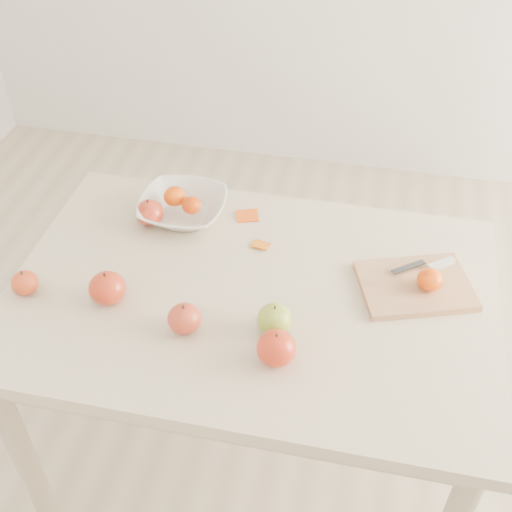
# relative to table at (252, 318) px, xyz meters

# --- Properties ---
(ground) EXTENTS (3.50, 3.50, 0.00)m
(ground) POSITION_rel_table_xyz_m (0.00, 0.00, -0.65)
(ground) COLOR #C6B293
(ground) RESTS_ON ground
(table) EXTENTS (1.20, 0.80, 0.75)m
(table) POSITION_rel_table_xyz_m (0.00, 0.00, 0.00)
(table) COLOR beige
(table) RESTS_ON ground
(cutting_board) EXTENTS (0.32, 0.27, 0.02)m
(cutting_board) POSITION_rel_table_xyz_m (0.39, 0.09, 0.11)
(cutting_board) COLOR #AC7F56
(cutting_board) RESTS_ON table
(board_tangerine) EXTENTS (0.06, 0.06, 0.05)m
(board_tangerine) POSITION_rel_table_xyz_m (0.42, 0.08, 0.14)
(board_tangerine) COLOR #E74808
(board_tangerine) RESTS_ON cutting_board
(fruit_bowl) EXTENTS (0.24, 0.24, 0.06)m
(fruit_bowl) POSITION_rel_table_xyz_m (-0.25, 0.25, 0.13)
(fruit_bowl) COLOR silver
(fruit_bowl) RESTS_ON table
(bowl_tangerine_near) EXTENTS (0.06, 0.06, 0.05)m
(bowl_tangerine_near) POSITION_rel_table_xyz_m (-0.28, 0.26, 0.16)
(bowl_tangerine_near) COLOR #DB6107
(bowl_tangerine_near) RESTS_ON fruit_bowl
(bowl_tangerine_far) EXTENTS (0.05, 0.05, 0.05)m
(bowl_tangerine_far) POSITION_rel_table_xyz_m (-0.22, 0.23, 0.15)
(bowl_tangerine_far) COLOR #CB4207
(bowl_tangerine_far) RESTS_ON fruit_bowl
(orange_peel_a) EXTENTS (0.07, 0.06, 0.01)m
(orange_peel_a) POSITION_rel_table_xyz_m (-0.07, 0.28, 0.10)
(orange_peel_a) COLOR #D5490F
(orange_peel_a) RESTS_ON table
(orange_peel_b) EXTENTS (0.05, 0.04, 0.01)m
(orange_peel_b) POSITION_rel_table_xyz_m (-0.01, 0.17, 0.10)
(orange_peel_b) COLOR orange
(orange_peel_b) RESTS_ON table
(paring_knife) EXTENTS (0.16, 0.09, 0.01)m
(paring_knife) POSITION_rel_table_xyz_m (0.44, 0.16, 0.12)
(paring_knife) COLOR silver
(paring_knife) RESTS_ON cutting_board
(apple_green) EXTENTS (0.08, 0.08, 0.07)m
(apple_green) POSITION_rel_table_xyz_m (0.08, -0.12, 0.14)
(apple_green) COLOR #629717
(apple_green) RESTS_ON table
(apple_red_b) EXTENTS (0.09, 0.09, 0.08)m
(apple_red_b) POSITION_rel_table_xyz_m (-0.33, -0.10, 0.14)
(apple_red_b) COLOR #8F0606
(apple_red_b) RESTS_ON table
(apple_red_e) EXTENTS (0.09, 0.09, 0.08)m
(apple_red_e) POSITION_rel_table_xyz_m (0.10, -0.20, 0.14)
(apple_red_e) COLOR #A00C13
(apple_red_e) RESTS_ON table
(apple_red_a) EXTENTS (0.08, 0.08, 0.07)m
(apple_red_a) POSITION_rel_table_xyz_m (-0.33, 0.20, 0.13)
(apple_red_a) COLOR maroon
(apple_red_a) RESTS_ON table
(apple_red_d) EXTENTS (0.07, 0.07, 0.06)m
(apple_red_d) POSITION_rel_table_xyz_m (-0.54, -0.12, 0.13)
(apple_red_d) COLOR #8B0A02
(apple_red_d) RESTS_ON table
(apple_red_c) EXTENTS (0.08, 0.08, 0.07)m
(apple_red_c) POSITION_rel_table_xyz_m (-0.12, -0.16, 0.13)
(apple_red_c) COLOR maroon
(apple_red_c) RESTS_ON table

